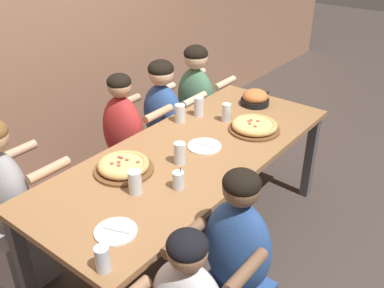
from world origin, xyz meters
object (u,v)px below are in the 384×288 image
at_px(pizza_board_second, 124,166).
at_px(skillet_bowl, 255,98).
at_px(empty_plate_a, 204,146).
at_px(drinking_glass_e, 180,114).
at_px(drinking_glass_f, 199,108).
at_px(drinking_glass_c, 103,259).
at_px(drinking_glass_a, 135,183).
at_px(diner_far_left, 11,212).
at_px(diner_far_center, 126,152).
at_px(pizza_board_main, 254,126).
at_px(drinking_glass_d, 180,155).
at_px(diner_far_right, 196,112).
at_px(cocktail_glass_blue, 178,181).
at_px(diner_far_midright, 163,130).
at_px(empty_plate_b, 116,231).
at_px(diner_near_midleft, 235,274).
at_px(drinking_glass_b, 226,113).

distance_m(pizza_board_second, skillet_bowl, 1.34).
relative_size(empty_plate_a, drinking_glass_e, 1.69).
bearing_deg(drinking_glass_f, drinking_glass_c, -157.46).
bearing_deg(drinking_glass_a, diner_far_left, 118.12).
bearing_deg(drinking_glass_e, diner_far_center, 127.52).
bearing_deg(drinking_glass_a, pizza_board_main, -6.94).
relative_size(skillet_bowl, drinking_glass_d, 2.37).
bearing_deg(diner_far_right, diner_far_center, -90.00).
xyz_separation_m(cocktail_glass_blue, drinking_glass_a, (-0.18, 0.16, 0.02)).
bearing_deg(drinking_glass_d, diner_far_midright, 48.02).
height_order(empty_plate_b, diner_far_center, diner_far_center).
bearing_deg(drinking_glass_f, pizza_board_second, -172.64).
bearing_deg(drinking_glass_a, diner_far_midright, 34.72).
bearing_deg(diner_near_midleft, cocktail_glass_blue, -14.35).
distance_m(drinking_glass_d, diner_near_midleft, 0.79).
bearing_deg(diner_far_midright, drinking_glass_f, -2.35).
bearing_deg(empty_plate_b, drinking_glass_f, 20.40).
bearing_deg(drinking_glass_e, diner_far_left, 164.68).
bearing_deg(skillet_bowl, diner_far_midright, 124.88).
distance_m(pizza_board_second, cocktail_glass_blue, 0.38).
relative_size(drinking_glass_a, diner_near_midleft, 0.12).
distance_m(pizza_board_main, cocktail_glass_blue, 0.88).
xyz_separation_m(drinking_glass_c, diner_far_center, (1.08, 1.01, -0.32)).
bearing_deg(empty_plate_a, diner_far_center, 94.79).
height_order(pizza_board_main, drinking_glass_d, drinking_glass_d).
relative_size(drinking_glass_f, diner_far_right, 0.13).
xyz_separation_m(skillet_bowl, diner_far_left, (-1.83, 0.61, -0.30)).
bearing_deg(drinking_glass_b, empty_plate_a, -165.30).
bearing_deg(drinking_glass_a, skillet_bowl, 4.03).
height_order(drinking_glass_c, diner_far_midright, diner_far_midright).
height_order(pizza_board_second, diner_far_center, diner_far_center).
relative_size(skillet_bowl, diner_near_midleft, 0.29).
bearing_deg(drinking_glass_c, drinking_glass_a, 30.83).
distance_m(drinking_glass_e, diner_far_left, 1.31).
xyz_separation_m(skillet_bowl, drinking_glass_e, (-0.61, 0.27, 0.01)).
bearing_deg(skillet_bowl, drinking_glass_d, -174.85).
bearing_deg(cocktail_glass_blue, pizza_board_main, 1.88).
distance_m(empty_plate_a, diner_far_midright, 0.84).
bearing_deg(drinking_glass_e, drinking_glass_c, -153.37).
bearing_deg(diner_far_center, skillet_bowl, 54.82).
bearing_deg(drinking_glass_e, diner_near_midleft, -127.96).
xyz_separation_m(skillet_bowl, diner_far_midright, (-0.43, 0.61, -0.31)).
bearing_deg(drinking_glass_b, diner_near_midleft, -143.35).
bearing_deg(pizza_board_second, empty_plate_b, -138.11).
distance_m(pizza_board_second, diner_near_midleft, 0.90).
relative_size(pizza_board_main, empty_plate_b, 1.71).
bearing_deg(cocktail_glass_blue, drinking_glass_f, 30.35).
xyz_separation_m(cocktail_glass_blue, drinking_glass_e, (0.66, 0.53, 0.01)).
relative_size(cocktail_glass_blue, drinking_glass_f, 0.88).
bearing_deg(pizza_board_second, drinking_glass_f, 7.36).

